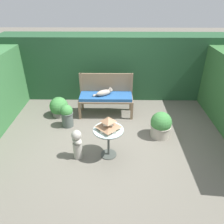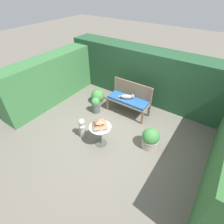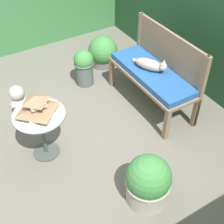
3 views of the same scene
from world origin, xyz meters
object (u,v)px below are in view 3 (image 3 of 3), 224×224
object	(u,v)px
garden_bust	(20,106)
potted_plant_hedge_corner	(103,52)
cat	(151,65)
potted_plant_path_edge	(148,182)
patio_table	(41,123)
pagoda_birdhouse	(37,107)
potted_plant_bench_right	(84,67)
garden_bench	(152,76)

from	to	relation	value
garden_bust	potted_plant_hedge_corner	bearing A→B (deg)	166.41
cat	potted_plant_path_edge	size ratio (longest dim) A/B	0.84
patio_table	pagoda_birdhouse	distance (m)	0.25
garden_bust	potted_plant_path_edge	distance (m)	1.89
cat	pagoda_birdhouse	size ratio (longest dim) A/B	1.34
potted_plant_path_edge	potted_plant_hedge_corner	distance (m)	2.62
potted_plant_path_edge	potted_plant_bench_right	bearing A→B (deg)	169.98
pagoda_birdhouse	potted_plant_path_edge	bearing A→B (deg)	30.26
potted_plant_hedge_corner	potted_plant_bench_right	bearing A→B (deg)	-58.27
patio_table	potted_plant_path_edge	xyz separation A→B (m)	(1.14, 0.67, -0.20)
cat	potted_plant_hedge_corner	bearing A→B (deg)	154.27
potted_plant_path_edge	potted_plant_bench_right	distance (m)	2.19
patio_table	potted_plant_bench_right	world-z (taller)	patio_table
garden_bench	cat	world-z (taller)	cat
garden_bust	potted_plant_bench_right	xyz separation A→B (m)	(-0.42, 1.12, -0.03)
patio_table	potted_plant_hedge_corner	bearing A→B (deg)	130.60
garden_bench	patio_table	distance (m)	1.62
garden_bust	potted_plant_hedge_corner	size ratio (longest dim) A/B	1.24
patio_table	pagoda_birdhouse	size ratio (longest dim) A/B	1.66
pagoda_birdhouse	potted_plant_hedge_corner	world-z (taller)	pagoda_birdhouse
pagoda_birdhouse	garden_bust	bearing A→B (deg)	-173.23
garden_bust	potted_plant_bench_right	size ratio (longest dim) A/B	1.12
cat	patio_table	distance (m)	1.61
pagoda_birdhouse	potted_plant_bench_right	size ratio (longest dim) A/B	0.66
potted_plant_path_edge	pagoda_birdhouse	bearing A→B (deg)	-149.74
potted_plant_hedge_corner	garden_bench	bearing A→B (deg)	3.19
garden_bench	garden_bust	size ratio (longest dim) A/B	2.17
potted_plant_path_edge	potted_plant_hedge_corner	xyz separation A→B (m)	(-2.47, 0.88, -0.05)
cat	potted_plant_bench_right	world-z (taller)	cat
cat	garden_bust	world-z (taller)	cat
garden_bench	potted_plant_hedge_corner	xyz separation A→B (m)	(-1.22, -0.07, -0.24)
garden_bench	garden_bust	bearing A→B (deg)	-106.24
patio_table	garden_bust	bearing A→B (deg)	-173.23
garden_bench	patio_table	world-z (taller)	patio_table
potted_plant_path_edge	garden_bench	bearing A→B (deg)	142.87
garden_bench	potted_plant_path_edge	world-z (taller)	potted_plant_path_edge
pagoda_birdhouse	cat	bearing A→B (deg)	95.22
patio_table	potted_plant_path_edge	size ratio (longest dim) A/B	1.04
cat	potted_plant_path_edge	distance (m)	1.63
garden_bench	potted_plant_bench_right	distance (m)	1.08
potted_plant_path_edge	potted_plant_bench_right	xyz separation A→B (m)	(-2.16, 0.38, 0.01)
potted_plant_path_edge	potted_plant_hedge_corner	world-z (taller)	potted_plant_path_edge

